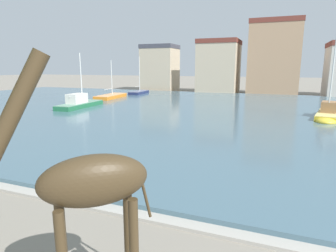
{
  "coord_description": "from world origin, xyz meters",
  "views": [
    {
      "loc": [
        6.3,
        -0.03,
        4.85
      ],
      "look_at": [
        1.68,
        11.88,
        2.2
      ],
      "focal_mm": 30.48,
      "sensor_mm": 36.0,
      "label": 1
    }
  ],
  "objects_px": {
    "sailboat_navy": "(140,93)",
    "sailboat_green": "(82,104)",
    "sailboat_yellow": "(328,115)",
    "giraffe_statue": "(85,187)",
    "sailboat_orange": "(113,97)"
  },
  "relations": [
    {
      "from": "sailboat_navy",
      "to": "sailboat_green",
      "type": "height_order",
      "value": "sailboat_navy"
    },
    {
      "from": "sailboat_navy",
      "to": "sailboat_green",
      "type": "distance_m",
      "value": 17.86
    },
    {
      "from": "sailboat_navy",
      "to": "sailboat_yellow",
      "type": "xyz_separation_m",
      "value": [
        27.0,
        -16.13,
        0.19
      ]
    },
    {
      "from": "sailboat_green",
      "to": "sailboat_yellow",
      "type": "relative_size",
      "value": 0.82
    },
    {
      "from": "sailboat_orange",
      "to": "giraffe_statue",
      "type": "bearing_deg",
      "value": -58.6
    },
    {
      "from": "sailboat_orange",
      "to": "sailboat_navy",
      "type": "bearing_deg",
      "value": 85.0
    },
    {
      "from": "sailboat_green",
      "to": "sailboat_yellow",
      "type": "xyz_separation_m",
      "value": [
        25.56,
        1.68,
        -0.02
      ]
    },
    {
      "from": "sailboat_green",
      "to": "sailboat_navy",
      "type": "bearing_deg",
      "value": 94.64
    },
    {
      "from": "giraffe_statue",
      "to": "sailboat_yellow",
      "type": "bearing_deg",
      "value": 73.66
    },
    {
      "from": "sailboat_orange",
      "to": "sailboat_yellow",
      "type": "relative_size",
      "value": 0.8
    },
    {
      "from": "giraffe_statue",
      "to": "sailboat_green",
      "type": "relative_size",
      "value": 0.68
    },
    {
      "from": "sailboat_yellow",
      "to": "giraffe_statue",
      "type": "bearing_deg",
      "value": -106.34
    },
    {
      "from": "sailboat_navy",
      "to": "sailboat_yellow",
      "type": "distance_m",
      "value": 31.45
    },
    {
      "from": "giraffe_statue",
      "to": "sailboat_orange",
      "type": "distance_m",
      "value": 39.14
    },
    {
      "from": "sailboat_orange",
      "to": "sailboat_yellow",
      "type": "height_order",
      "value": "sailboat_yellow"
    }
  ]
}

